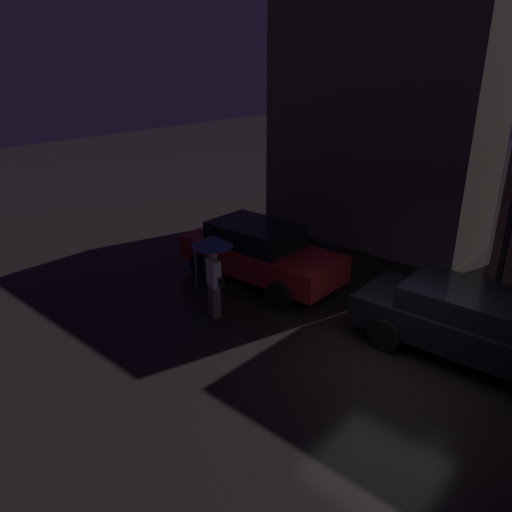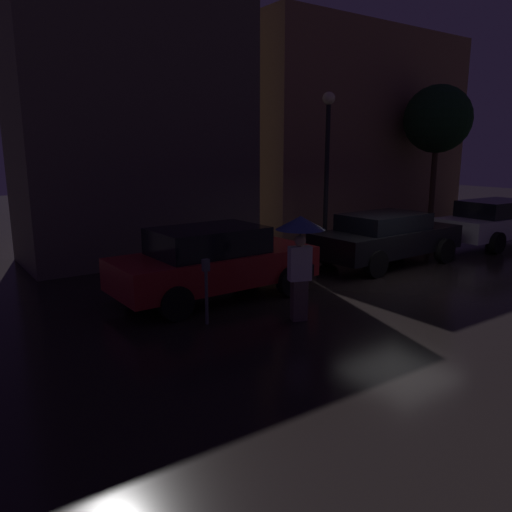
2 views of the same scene
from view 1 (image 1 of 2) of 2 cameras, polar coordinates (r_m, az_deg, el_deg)
name	(u,v)px [view 1 (image 1 of 2)]	position (r m, az deg, el deg)	size (l,w,h in m)	color
ground_plane	(388,369)	(10.13, 14.88, -12.42)	(60.00, 60.00, 0.00)	black
building_facade_left	(382,110)	(16.15, 14.19, 15.86)	(6.61, 3.00, 8.06)	#564C47
parked_car_red	(259,252)	(13.06, 0.35, 0.50)	(4.46, 1.96, 1.54)	maroon
parked_car_black	(472,323)	(10.63, 23.48, -7.06)	(4.60, 1.94, 1.42)	black
pedestrian_with_umbrella	(213,256)	(10.99, -4.94, 0.02)	(0.90, 0.90, 1.97)	#66564C
parking_meter	(195,259)	(12.82, -6.96, -0.32)	(0.12, 0.10, 1.22)	#4C5154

